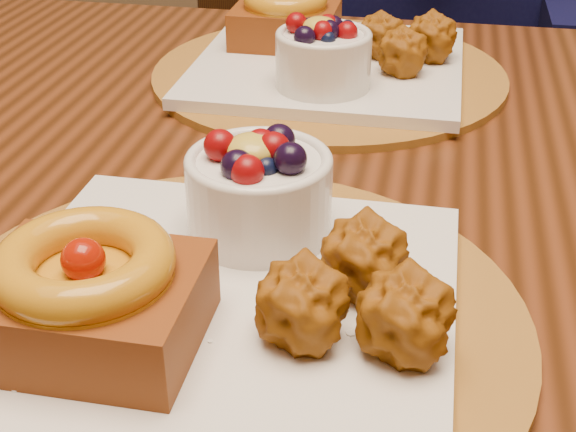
% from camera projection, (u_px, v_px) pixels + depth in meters
% --- Properties ---
extents(dining_table, '(1.60, 0.90, 0.76)m').
position_uv_depth(dining_table, '(290.00, 244.00, 0.72)').
color(dining_table, '#321809').
rests_on(dining_table, ground).
extents(place_setting_near, '(0.38, 0.38, 0.09)m').
position_uv_depth(place_setting_near, '(217.00, 281.00, 0.49)').
color(place_setting_near, brown).
rests_on(place_setting_near, dining_table).
extents(place_setting_far, '(0.38, 0.38, 0.09)m').
position_uv_depth(place_setting_far, '(326.00, 55.00, 0.85)').
color(place_setting_far, brown).
rests_on(place_setting_far, dining_table).
extents(chair_far, '(0.55, 0.55, 0.88)m').
position_uv_depth(chair_far, '(314.00, 85.00, 1.58)').
color(chair_far, black).
rests_on(chair_far, ground).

